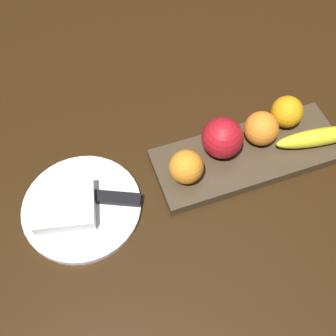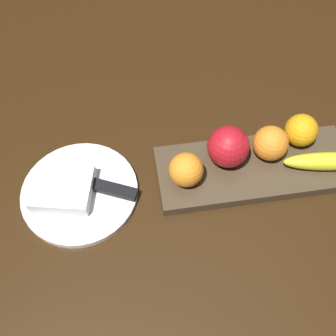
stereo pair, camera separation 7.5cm
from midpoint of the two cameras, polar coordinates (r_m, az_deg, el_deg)
ground_plane at (r=0.84m, az=6.94°, el=2.10°), size 2.40×2.40×0.00m
fruit_tray at (r=0.82m, az=8.75°, el=1.59°), size 0.38×0.14×0.02m
apple at (r=0.78m, az=4.97°, el=4.11°), size 0.08×0.08×0.08m
banana at (r=0.85m, az=18.28°, el=3.98°), size 0.18×0.06×0.04m
orange_near_apple at (r=0.81m, az=10.50°, el=5.32°), size 0.07×0.07×0.07m
orange_near_banana at (r=0.85m, az=14.08°, el=7.54°), size 0.07×0.07×0.07m
orange_center at (r=0.75m, az=-0.24°, el=-0.07°), size 0.07×0.07×0.07m
dinner_plate at (r=0.79m, az=-14.77°, el=-5.55°), size 0.22×0.22×0.01m
folded_napkin at (r=0.77m, az=-17.11°, el=-5.42°), size 0.13×0.12×0.03m
knife at (r=0.77m, az=-11.11°, el=-4.41°), size 0.17×0.10×0.01m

